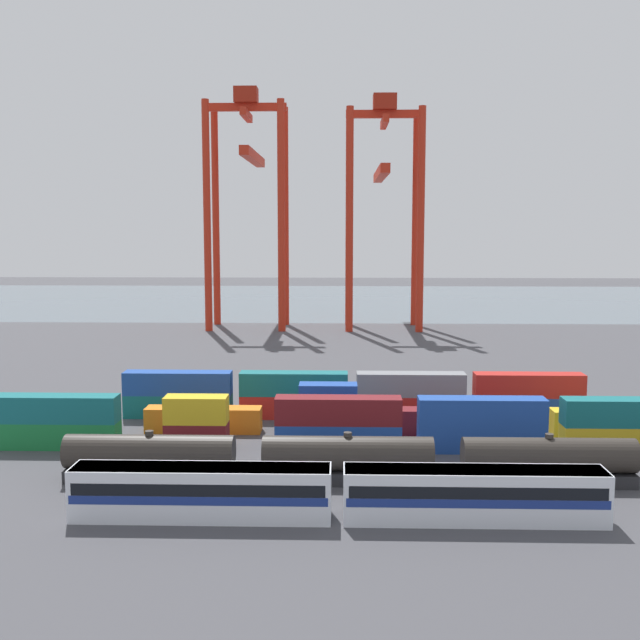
# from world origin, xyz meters

# --- Properties ---
(ground_plane) EXTENTS (420.00, 420.00, 0.00)m
(ground_plane) POSITION_xyz_m (0.00, 40.00, 0.00)
(ground_plane) COLOR #424247
(harbour_water) EXTENTS (400.00, 110.00, 0.01)m
(harbour_water) POSITION_xyz_m (0.00, 148.24, 0.00)
(harbour_water) COLOR slate
(harbour_water) RESTS_ON ground_plane
(passenger_train) EXTENTS (39.05, 3.14, 3.90)m
(passenger_train) POSITION_xyz_m (-12.02, -22.39, 2.14)
(passenger_train) COLOR silver
(passenger_train) RESTS_ON ground_plane
(freight_tank_row) EXTENTS (64.34, 2.87, 4.33)m
(freight_tank_row) POSITION_xyz_m (-2.84, -14.19, 2.04)
(freight_tank_row) COLOR #232326
(freight_tank_row) RESTS_ON ground_plane
(shipping_container_0) EXTENTS (12.10, 2.44, 2.60)m
(shipping_container_0) POSITION_xyz_m (-39.41, -4.72, 1.30)
(shipping_container_0) COLOR #197538
(shipping_container_0) RESTS_ON ground_plane
(shipping_container_1) EXTENTS (12.10, 2.44, 2.60)m
(shipping_container_1) POSITION_xyz_m (-39.41, -4.72, 3.90)
(shipping_container_1) COLOR #146066
(shipping_container_1) RESTS_ON shipping_container_0
(shipping_container_2) EXTENTS (6.04, 2.44, 2.60)m
(shipping_container_2) POSITION_xyz_m (-25.72, -4.72, 1.30)
(shipping_container_2) COLOR maroon
(shipping_container_2) RESTS_ON ground_plane
(shipping_container_3) EXTENTS (6.04, 2.44, 2.60)m
(shipping_container_3) POSITION_xyz_m (-25.72, -4.72, 3.90)
(shipping_container_3) COLOR gold
(shipping_container_3) RESTS_ON shipping_container_2
(shipping_container_4) EXTENTS (12.10, 2.44, 2.60)m
(shipping_container_4) POSITION_xyz_m (-12.03, -4.72, 1.30)
(shipping_container_4) COLOR #1C4299
(shipping_container_4) RESTS_ON ground_plane
(shipping_container_5) EXTENTS (12.10, 2.44, 2.60)m
(shipping_container_5) POSITION_xyz_m (-12.03, -4.72, 3.90)
(shipping_container_5) COLOR maroon
(shipping_container_5) RESTS_ON shipping_container_4
(shipping_container_6) EXTENTS (12.10, 2.44, 2.60)m
(shipping_container_6) POSITION_xyz_m (1.66, -4.72, 1.30)
(shipping_container_6) COLOR #1C4299
(shipping_container_6) RESTS_ON ground_plane
(shipping_container_7) EXTENTS (12.10, 2.44, 2.60)m
(shipping_container_7) POSITION_xyz_m (1.66, -4.72, 3.90)
(shipping_container_7) COLOR #1C4299
(shipping_container_7) RESTS_ON shipping_container_6
(shipping_container_8) EXTENTS (12.10, 2.44, 2.60)m
(shipping_container_8) POSITION_xyz_m (15.35, -4.72, 1.30)
(shipping_container_8) COLOR gold
(shipping_container_8) RESTS_ON ground_plane
(shipping_container_9) EXTENTS (12.10, 2.44, 2.60)m
(shipping_container_9) POSITION_xyz_m (15.35, -4.72, 3.90)
(shipping_container_9) COLOR #146066
(shipping_container_9) RESTS_ON shipping_container_8
(shipping_container_10) EXTENTS (12.10, 2.44, 2.60)m
(shipping_container_10) POSITION_xyz_m (-26.18, 1.52, 1.30)
(shipping_container_10) COLOR orange
(shipping_container_10) RESTS_ON ground_plane
(shipping_container_11) EXTENTS (6.04, 2.44, 2.60)m
(shipping_container_11) POSITION_xyz_m (-13.11, 1.52, 1.30)
(shipping_container_11) COLOR slate
(shipping_container_11) RESTS_ON ground_plane
(shipping_container_12) EXTENTS (6.04, 2.44, 2.60)m
(shipping_container_12) POSITION_xyz_m (-13.11, 1.52, 3.90)
(shipping_container_12) COLOR #1C4299
(shipping_container_12) RESTS_ON shipping_container_11
(shipping_container_13) EXTENTS (12.10, 2.44, 2.60)m
(shipping_container_13) POSITION_xyz_m (-0.04, 1.52, 1.30)
(shipping_container_13) COLOR maroon
(shipping_container_13) RESTS_ON ground_plane
(shipping_container_14) EXTENTS (6.04, 2.44, 2.60)m
(shipping_container_14) POSITION_xyz_m (13.03, 1.52, 1.30)
(shipping_container_14) COLOR gold
(shipping_container_14) RESTS_ON ground_plane
(shipping_container_19) EXTENTS (12.10, 2.44, 2.60)m
(shipping_container_19) POSITION_xyz_m (-30.18, 7.76, 1.30)
(shipping_container_19) COLOR #146066
(shipping_container_19) RESTS_ON ground_plane
(shipping_container_20) EXTENTS (12.10, 2.44, 2.60)m
(shipping_container_20) POSITION_xyz_m (-30.18, 7.76, 3.90)
(shipping_container_20) COLOR #1C4299
(shipping_container_20) RESTS_ON shipping_container_19
(shipping_container_21) EXTENTS (12.10, 2.44, 2.60)m
(shipping_container_21) POSITION_xyz_m (-17.08, 7.76, 1.30)
(shipping_container_21) COLOR #AD211C
(shipping_container_21) RESTS_ON ground_plane
(shipping_container_22) EXTENTS (12.10, 2.44, 2.60)m
(shipping_container_22) POSITION_xyz_m (-17.08, 7.76, 3.90)
(shipping_container_22) COLOR #146066
(shipping_container_22) RESTS_ON shipping_container_21
(shipping_container_23) EXTENTS (12.10, 2.44, 2.60)m
(shipping_container_23) POSITION_xyz_m (-3.97, 7.76, 1.30)
(shipping_container_23) COLOR #AD211C
(shipping_container_23) RESTS_ON ground_plane
(shipping_container_24) EXTENTS (12.10, 2.44, 2.60)m
(shipping_container_24) POSITION_xyz_m (-3.97, 7.76, 3.90)
(shipping_container_24) COLOR slate
(shipping_container_24) RESTS_ON shipping_container_23
(shipping_container_25) EXTENTS (12.10, 2.44, 2.60)m
(shipping_container_25) POSITION_xyz_m (9.13, 7.76, 1.30)
(shipping_container_25) COLOR #1C4299
(shipping_container_25) RESTS_ON ground_plane
(shipping_container_26) EXTENTS (12.10, 2.44, 2.60)m
(shipping_container_26) POSITION_xyz_m (9.13, 7.76, 3.90)
(shipping_container_26) COLOR #AD211C
(shipping_container_26) RESTS_ON shipping_container_25
(gantry_crane_west) EXTENTS (16.78, 34.09, 50.11)m
(gantry_crane_west) POSITION_xyz_m (-31.68, 87.78, 30.23)
(gantry_crane_west) COLOR red
(gantry_crane_west) RESTS_ON ground_plane
(gantry_crane_central) EXTENTS (16.01, 36.12, 48.60)m
(gantry_crane_central) POSITION_xyz_m (-2.99, 88.11, 28.93)
(gantry_crane_central) COLOR red
(gantry_crane_central) RESTS_ON ground_plane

